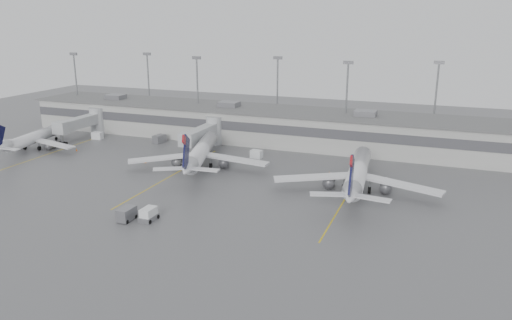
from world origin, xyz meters
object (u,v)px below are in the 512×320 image
(jet_mid_left, at_px, (200,152))
(baggage_tug, at_px, (149,216))
(jet_mid_right, at_px, (357,173))
(jet_far_left, at_px, (32,138))

(jet_mid_left, bearing_deg, baggage_tug, -95.89)
(jet_mid_right, xyz_separation_m, baggage_tug, (-27.86, -25.17, -2.58))
(jet_far_left, xyz_separation_m, jet_mid_left, (44.26, 0.75, 0.53))
(jet_far_left, relative_size, jet_mid_left, 0.86)
(jet_mid_left, xyz_separation_m, baggage_tug, (5.39, -28.24, -2.51))
(jet_mid_left, relative_size, jet_mid_right, 0.95)
(jet_mid_right, height_order, baggage_tug, jet_mid_right)
(jet_far_left, xyz_separation_m, baggage_tug, (49.64, -27.49, -1.99))
(jet_far_left, distance_m, jet_mid_left, 44.27)
(jet_mid_left, distance_m, baggage_tug, 28.86)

